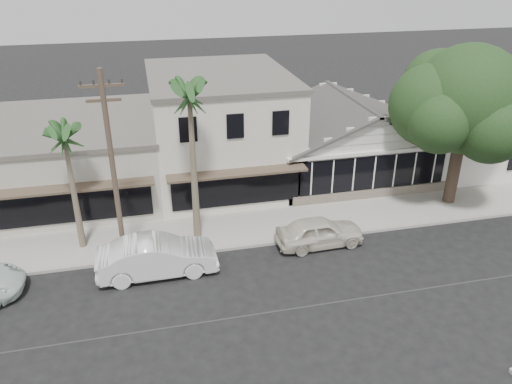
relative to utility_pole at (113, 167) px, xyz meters
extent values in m
plane|color=black|center=(9.00, -5.20, -4.79)|extent=(140.00, 140.00, 0.00)
cube|color=#9E9991|center=(1.00, 1.55, -4.71)|extent=(90.00, 3.50, 0.15)
cube|color=white|center=(14.00, 7.30, -3.29)|extent=(10.00, 8.00, 3.00)
cube|color=black|center=(14.00, 3.24, -3.04)|extent=(8.80, 0.10, 2.00)
cube|color=#60564C|center=(14.00, 3.25, -4.44)|extent=(9.60, 0.18, 0.70)
cube|color=white|center=(22.20, 6.30, -3.29)|extent=(6.00, 6.00, 3.00)
cube|color=silver|center=(6.00, 8.30, -1.54)|extent=(8.00, 10.00, 6.50)
cube|color=#BAB7A7|center=(-3.00, 8.30, -2.69)|extent=(10.00, 10.00, 4.20)
cylinder|color=brown|center=(0.00, 0.00, -0.29)|extent=(0.24, 0.24, 9.00)
cube|color=brown|center=(0.00, 0.00, 3.51)|extent=(1.80, 0.12, 0.12)
cube|color=brown|center=(0.00, 0.00, 2.91)|extent=(1.40, 0.12, 0.12)
imported|color=silver|center=(9.36, -0.77, -4.05)|extent=(4.38, 1.88, 1.47)
imported|color=white|center=(1.48, -1.42, -3.92)|extent=(5.33, 1.94, 1.75)
cylinder|color=#4D392E|center=(18.16, 1.86, -3.01)|extent=(0.67, 0.67, 3.56)
sphere|color=#1A3214|center=(18.16, 1.86, 1.33)|extent=(5.79, 5.79, 5.79)
sphere|color=#1A3214|center=(20.16, 2.52, 0.77)|extent=(4.23, 4.23, 4.23)
sphere|color=#1A3214|center=(16.38, 2.30, 1.00)|extent=(4.45, 4.45, 4.45)
sphere|color=#1A3214|center=(18.61, 0.19, 0.33)|extent=(3.78, 3.78, 3.78)
sphere|color=#1A3214|center=(17.49, 3.64, 1.66)|extent=(4.01, 4.01, 4.01)
sphere|color=#1A3214|center=(19.50, 3.41, 2.11)|extent=(3.56, 3.56, 3.56)
sphere|color=#1A3214|center=(16.16, 0.97, 0.55)|extent=(3.34, 3.34, 3.34)
cone|color=#726651|center=(3.57, 1.15, -1.18)|extent=(0.38, 0.38, 7.21)
cone|color=#726651|center=(-2.00, 1.51, -2.00)|extent=(0.34, 0.34, 5.59)
camera|label=1|loc=(1.56, -20.64, 8.37)|focal=35.00mm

